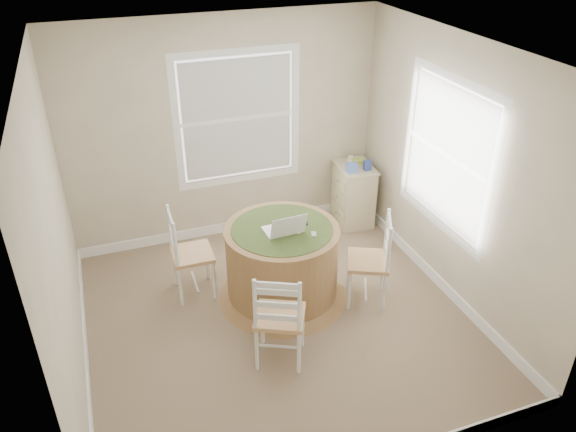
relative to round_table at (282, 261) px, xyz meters
name	(u,v)px	position (x,y,z in m)	size (l,w,h in m)	color
room	(288,193)	(0.00, -0.18, 0.85)	(3.64, 3.64, 2.64)	#806951
round_table	(282,261)	(0.00, 0.00, 0.00)	(1.32, 1.32, 0.82)	#916341
chair_left	(192,254)	(-0.83, 0.39, 0.03)	(0.42, 0.40, 0.95)	white
chair_near	(280,316)	(-0.31, -0.83, 0.03)	(0.42, 0.40, 0.95)	white
chair_right	(368,261)	(0.79, -0.33, 0.03)	(0.42, 0.40, 0.95)	white
laptop	(284,229)	(0.00, -0.06, 0.41)	(0.37, 0.33, 0.25)	white
mouse	(297,231)	(0.12, -0.10, 0.38)	(0.06, 0.10, 0.04)	white
phone	(314,234)	(0.25, -0.20, 0.37)	(0.04, 0.09, 0.02)	#B7BABF
keys	(305,224)	(0.24, 0.00, 0.38)	(0.06, 0.05, 0.03)	black
corner_chest	(353,194)	(1.35, 1.16, -0.06)	(0.48, 0.61, 0.76)	beige
tissue_box	(352,168)	(1.25, 1.04, 0.37)	(0.12, 0.12, 0.10)	#597FCD
box_yellow	(360,162)	(1.43, 1.21, 0.35)	(0.15, 0.10, 0.06)	#ABC044
box_blue	(367,165)	(1.44, 1.03, 0.38)	(0.08, 0.08, 0.12)	#2E418C
cup_cream	(350,160)	(1.34, 1.27, 0.36)	(0.07, 0.07, 0.09)	beige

